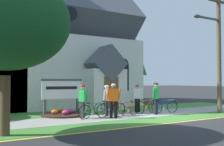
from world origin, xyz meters
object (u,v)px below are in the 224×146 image
Objects in this scene: bicycle_black at (127,109)px; cyclist_in_orange_jersey at (83,99)px; church_sign at (62,90)px; bicycle_silver at (147,107)px; cyclist_in_yellow_jersey at (156,96)px; utility_pole at (218,38)px; roadside_conifer at (132,52)px; bicycle_red at (94,111)px; bicycle_yellow at (110,108)px; cyclist_in_red_jersey at (114,98)px; verge_sapling at (6,22)px; bicycle_white at (165,106)px; cyclist_in_white_jersey at (107,98)px; cyclist_in_green_jersey at (137,96)px.

cyclist_in_orange_jersey is (-2.37, 0.39, 0.58)m from bicycle_black.
bicycle_black is (2.84, -2.13, -0.95)m from church_sign.
cyclist_in_yellow_jersey reaches higher than bicycle_silver.
roadside_conifer is (2.07, 11.63, 0.49)m from utility_pole.
bicycle_red is at bearing 173.01° from cyclist_in_yellow_jersey.
roadside_conifer reaches higher than bicycle_yellow.
roadside_conifer is (5.59, 10.35, 3.76)m from cyclist_in_yellow_jersey.
church_sign is 1.33× the size of cyclist_in_red_jersey.
cyclist_in_orange_jersey is at bearing 169.68° from cyclist_in_yellow_jersey.
verge_sapling is at bearing -153.23° from bicycle_yellow.
verge_sapling is (-6.27, -2.00, 3.46)m from bicycle_black.
bicycle_white is at bearing 148.27° from utility_pole.
bicycle_white is at bearing 12.70° from verge_sapling.
bicycle_silver is 1.01× the size of cyclist_in_yellow_jersey.
bicycle_yellow is at bearing -130.55° from roadside_conifer.
utility_pole is at bearing -17.41° from bicycle_black.
bicycle_yellow is 0.22× the size of utility_pole.
cyclist_in_white_jersey is 6.50m from verge_sapling.
utility_pole is (5.75, -2.50, 3.94)m from bicycle_yellow.
bicycle_red is 1.01× the size of cyclist_in_yellow_jersey.
bicycle_yellow is 0.99× the size of cyclist_in_yellow_jersey.
bicycle_white is (2.57, -0.01, -0.01)m from bicycle_black.
cyclist_in_yellow_jersey is 4.98m from utility_pole.
bicycle_black is 7.44m from verge_sapling.
church_sign reaches higher than bicycle_silver.
cyclist_in_orange_jersey is at bearing -74.63° from church_sign.
utility_pole is at bearing -10.69° from cyclist_in_red_jersey.
bicycle_silver is at bearing -20.86° from church_sign.
cyclist_in_orange_jersey is 0.21× the size of utility_pole.
church_sign is at bearing 151.23° from cyclist_in_yellow_jersey.
cyclist_in_green_jersey is at bearing 30.37° from cyclist_in_red_jersey.
cyclist_in_orange_jersey is (-3.97, -0.04, 0.58)m from bicycle_silver.
roadside_conifer is at bearing 56.92° from cyclist_in_green_jersey.
bicycle_red reaches higher than bicycle_yellow.
cyclist_in_red_jersey reaches higher than bicycle_red.
bicycle_white is 0.31× the size of verge_sapling.
cyclist_in_green_jersey is 1.40m from cyclist_in_yellow_jersey.
bicycle_silver is 1.06m from bicycle_white.
church_sign is 0.29× the size of utility_pole.
bicycle_red is at bearing -150.10° from bicycle_yellow.
cyclist_in_green_jersey is (4.24, -1.10, -0.39)m from church_sign.
church_sign is at bearing 151.19° from bicycle_yellow.
cyclist_in_green_jersey reaches higher than bicycle_yellow.
cyclist_in_red_jersey is (0.82, -0.53, 0.63)m from bicycle_red.
cyclist_in_yellow_jersey is at bearing -6.99° from bicycle_red.
utility_pole reaches higher than cyclist_in_red_jersey.
cyclist_in_orange_jersey reaches higher than cyclist_in_green_jersey.
cyclist_in_red_jersey is 0.89m from cyclist_in_white_jersey.
bicycle_black is 2.57m from bicycle_white.
cyclist_in_orange_jersey is at bearing 146.48° from bicycle_red.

